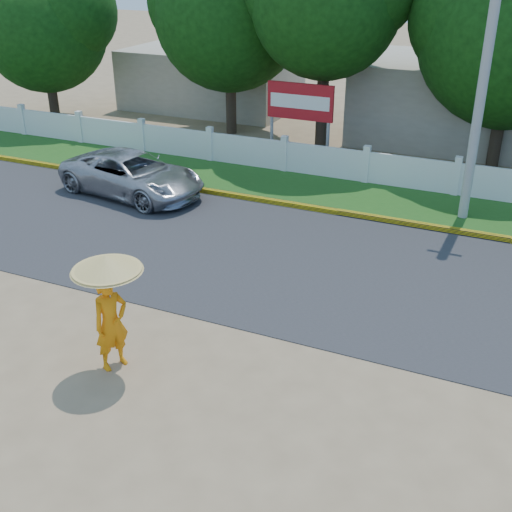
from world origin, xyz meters
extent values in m
plane|color=#9E8460|center=(0.00, 0.00, 0.00)|extent=(120.00, 120.00, 0.00)
cube|color=#38383A|center=(0.00, 4.50, 0.01)|extent=(60.00, 7.00, 0.02)
cube|color=#2D601E|center=(0.00, 9.75, 0.01)|extent=(60.00, 3.50, 0.03)
cube|color=yellow|center=(0.00, 8.05, 0.08)|extent=(40.00, 0.18, 0.16)
cube|color=silver|center=(0.00, 11.20, 0.55)|extent=(40.00, 0.10, 1.10)
cube|color=#B7AD99|center=(3.00, 18.00, 1.60)|extent=(10.00, 6.00, 3.20)
cube|color=#B7AD99|center=(-10.00, 19.00, 1.40)|extent=(8.00, 5.00, 2.80)
cylinder|color=#9B9B99|center=(3.52, 9.36, 3.71)|extent=(0.28, 0.28, 7.41)
imported|color=#A5A6AD|center=(-6.62, 6.97, 0.69)|extent=(5.27, 3.07, 1.38)
imported|color=orange|center=(-1.61, -1.14, 0.97)|extent=(0.71, 0.83, 1.94)
cylinder|color=gray|center=(-1.56, -1.14, 1.72)|extent=(0.03, 0.03, 1.26)
cone|color=tan|center=(-1.56, -1.14, 2.25)|extent=(1.33, 1.33, 0.32)
cylinder|color=gray|center=(-3.96, 12.30, 1.00)|extent=(0.12, 0.12, 2.00)
cylinder|color=gray|center=(-1.76, 12.30, 1.00)|extent=(0.12, 0.12, 2.00)
cube|color=#AC1218|center=(-2.86, 12.30, 2.30)|extent=(2.50, 0.12, 1.30)
cube|color=silver|center=(-2.86, 12.24, 2.30)|extent=(2.25, 0.02, 0.49)
cylinder|color=#473828|center=(-2.59, 14.01, 2.01)|extent=(0.44, 0.44, 4.03)
sphere|color=#164C11|center=(-2.59, 14.01, 5.54)|extent=(5.51, 5.51, 5.51)
cylinder|color=#473828|center=(-7.00, 15.05, 1.58)|extent=(0.44, 0.44, 3.16)
sphere|color=#164C11|center=(-7.00, 15.05, 4.83)|extent=(6.08, 6.08, 6.08)
cylinder|color=#473828|center=(3.81, 14.78, 1.46)|extent=(0.44, 0.44, 2.92)
cylinder|color=#473828|center=(-15.46, 13.73, 1.28)|extent=(0.44, 0.44, 2.55)
sphere|color=#164C11|center=(-15.46, 13.73, 4.08)|extent=(5.56, 5.56, 5.56)
camera|label=1|loc=(5.13, -9.46, 7.47)|focal=45.00mm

